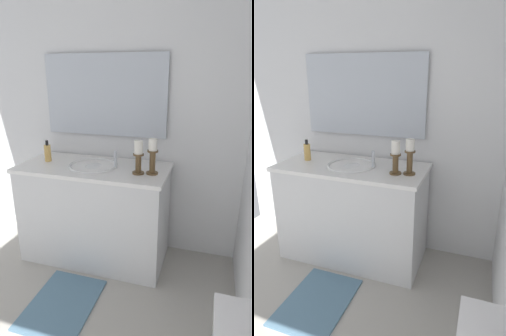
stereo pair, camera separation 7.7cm
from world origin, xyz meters
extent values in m
cube|color=white|center=(-1.54, 0.00, 1.23)|extent=(0.04, 2.53, 2.45)
cube|color=silver|center=(-1.21, 0.07, 0.40)|extent=(0.55, 1.19, 0.81)
cube|color=white|center=(-1.21, 0.07, 0.82)|extent=(0.58, 1.22, 0.03)
sphere|color=black|center=(-1.31, -0.54, 0.44)|extent=(0.02, 0.02, 0.02)
sphere|color=black|center=(-1.11, -0.54, 0.44)|extent=(0.02, 0.02, 0.02)
ellipsoid|color=white|center=(-1.21, 0.07, 0.79)|extent=(0.38, 0.30, 0.11)
torus|color=white|center=(-1.21, 0.07, 0.84)|extent=(0.40, 0.40, 0.02)
cylinder|color=silver|center=(-1.21, 0.26, 0.91)|extent=(0.02, 0.02, 0.14)
cube|color=silver|center=(-1.49, 0.07, 1.37)|extent=(0.02, 1.08, 0.67)
cylinder|color=brown|center=(-1.17, 0.56, 0.84)|extent=(0.09, 0.09, 0.01)
cylinder|color=brown|center=(-1.17, 0.56, 0.92)|extent=(0.04, 0.04, 0.17)
cylinder|color=brown|center=(-1.17, 0.56, 1.01)|extent=(0.08, 0.08, 0.01)
cylinder|color=white|center=(-1.17, 0.56, 1.06)|extent=(0.06, 0.06, 0.09)
cylinder|color=brown|center=(-1.14, 0.46, 0.84)|extent=(0.09, 0.09, 0.01)
cylinder|color=brown|center=(-1.14, 0.46, 0.91)|extent=(0.04, 0.04, 0.14)
cylinder|color=brown|center=(-1.14, 0.46, 0.99)|extent=(0.08, 0.08, 0.01)
cylinder|color=white|center=(-1.14, 0.46, 1.04)|extent=(0.06, 0.06, 0.10)
cylinder|color=#E5B259|center=(-1.23, -0.36, 0.91)|extent=(0.06, 0.06, 0.14)
cylinder|color=black|center=(-1.23, -0.36, 1.00)|extent=(0.02, 0.02, 0.04)
cube|color=slate|center=(-0.59, 0.07, 0.01)|extent=(0.60, 0.44, 0.02)
camera|label=1|loc=(0.84, 0.98, 1.56)|focal=30.85mm
camera|label=2|loc=(0.81, 1.05, 1.56)|focal=30.85mm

